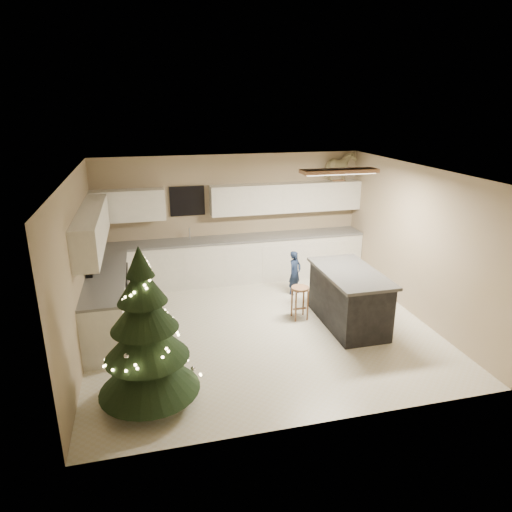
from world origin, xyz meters
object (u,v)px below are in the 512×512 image
(bar_stool, at_px, (300,295))
(rocking_horse, at_px, (339,166))
(island, at_px, (349,298))
(toddler, at_px, (295,273))
(christmas_tree, at_px, (146,342))

(bar_stool, bearing_deg, rocking_horse, 53.96)
(island, bearing_deg, bar_stool, 151.18)
(island, distance_m, toddler, 1.52)
(christmas_tree, bearing_deg, bar_stool, 34.50)
(bar_stool, relative_size, toddler, 0.67)
(christmas_tree, distance_m, toddler, 4.04)
(rocking_horse, bearing_deg, toddler, 116.14)
(christmas_tree, height_order, toddler, christmas_tree)
(island, bearing_deg, rocking_horse, 71.74)
(christmas_tree, distance_m, rocking_horse, 5.90)
(island, xyz_separation_m, christmas_tree, (-3.31, -1.38, 0.37))
(christmas_tree, bearing_deg, island, 22.65)
(bar_stool, relative_size, christmas_tree, 0.28)
(island, relative_size, rocking_horse, 2.34)
(rocking_horse, bearing_deg, bar_stool, 130.10)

